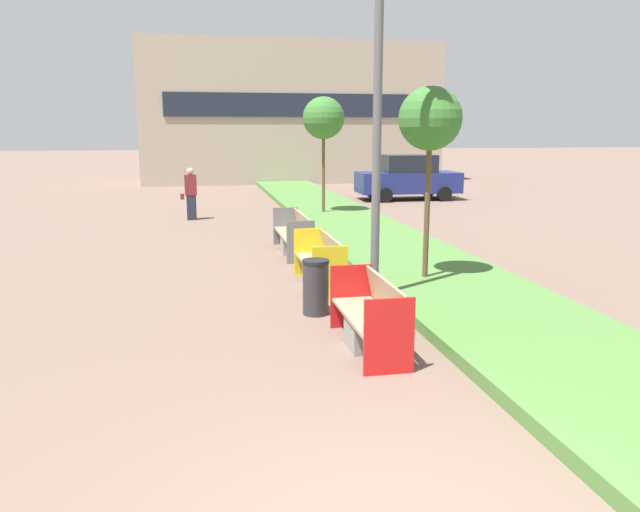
{
  "coord_description": "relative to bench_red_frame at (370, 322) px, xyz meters",
  "views": [
    {
      "loc": [
        -1.25,
        -3.58,
        2.87
      ],
      "look_at": [
        0.9,
        7.4,
        0.6
      ],
      "focal_mm": 35.0,
      "sensor_mm": 36.0,
      "label": 1
    }
  ],
  "objects": [
    {
      "name": "planter_grass_strip",
      "position": [
        2.26,
        7.91,
        -0.27
      ],
      "size": [
        2.8,
        120.0,
        0.18
      ],
      "color": "#4C7A38",
      "rests_on": "ground"
    },
    {
      "name": "building_backdrop",
      "position": [
        3.06,
        28.06,
        3.39
      ],
      "size": [
        16.21,
        5.66,
        7.5
      ],
      "color": "tan",
      "rests_on": "ground"
    },
    {
      "name": "bench_red_frame",
      "position": [
        0.0,
        0.0,
        0.0
      ],
      "size": [
        0.65,
        1.91,
        0.94
      ],
      "color": "gray",
      "rests_on": "ground"
    },
    {
      "name": "bench_yellow_frame",
      "position": [
        0.0,
        3.42,
        0.0
      ],
      "size": [
        0.65,
        2.02,
        0.94
      ],
      "color": "gray",
      "rests_on": "ground"
    },
    {
      "name": "bench_grey_frame",
      "position": [
        0.01,
        6.68,
        0.02
      ],
      "size": [
        0.65,
        2.44,
        0.94
      ],
      "color": "gray",
      "rests_on": "ground"
    },
    {
      "name": "litter_bin",
      "position": [
        -0.42,
        1.68,
        0.08
      ],
      "size": [
        0.42,
        0.42,
        0.88
      ],
      "color": "#2D2D30",
      "rests_on": "ground"
    },
    {
      "name": "street_lamp_post",
      "position": [
        0.61,
        1.96,
        3.65
      ],
      "size": [
        0.24,
        0.44,
        7.27
      ],
      "color": "#56595B",
      "rests_on": "ground"
    },
    {
      "name": "sapling_tree_near",
      "position": [
        1.92,
        3.07,
        2.67
      ],
      "size": [
        1.14,
        1.14,
        3.63
      ],
      "color": "brown",
      "rests_on": "ground"
    },
    {
      "name": "sapling_tree_far",
      "position": [
        1.92,
        12.67,
        2.86
      ],
      "size": [
        1.37,
        1.37,
        3.93
      ],
      "color": "brown",
      "rests_on": "ground"
    },
    {
      "name": "pedestrian_walking",
      "position": [
        -2.42,
        12.82,
        0.49
      ],
      "size": [
        0.53,
        0.24,
        1.68
      ],
      "color": "#232633",
      "rests_on": "ground"
    },
    {
      "name": "parked_car_distant",
      "position": [
        6.42,
        17.18,
        0.55
      ],
      "size": [
        4.24,
        2.0,
        1.86
      ],
      "rotation": [
        0.0,
        0.0,
        -0.02
      ],
      "color": "navy",
      "rests_on": "ground"
    }
  ]
}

